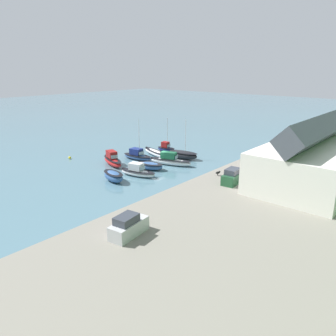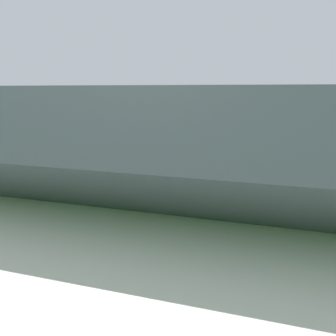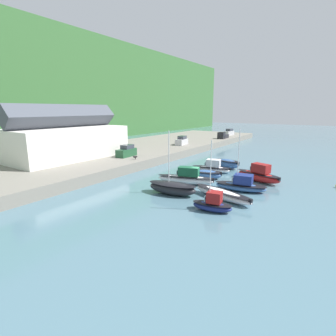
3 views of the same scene
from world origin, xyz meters
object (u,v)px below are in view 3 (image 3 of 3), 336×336
object	(u,v)px
pickup_truck_1	(223,136)
dog_on_quay	(135,157)
moored_boat_0	(172,188)
moored_boat_4	(227,163)
parked_car_2	(229,132)
moored_boat_2	(206,174)
moored_boat_8	(259,175)
moored_boat_1	(186,178)
parked_car_1	(182,141)
moored_boat_3	(212,168)
parked_car_0	(127,151)
moored_boat_5	(213,204)
moored_boat_7	(241,185)
moored_boat_6	(222,194)

from	to	relation	value
pickup_truck_1	dog_on_quay	world-z (taller)	pickup_truck_1
moored_boat_0	moored_boat_4	size ratio (longest dim) A/B	1.54
parked_car_2	moored_boat_2	bearing A→B (deg)	114.30
moored_boat_8	dog_on_quay	world-z (taller)	moored_boat_8
moored_boat_1	parked_car_1	bearing A→B (deg)	15.59
moored_boat_2	moored_boat_3	xyz separation A→B (m)	(3.99, 0.90, 0.10)
parked_car_0	dog_on_quay	distance (m)	3.68
moored_boat_5	parked_car_2	world-z (taller)	moored_boat_5
moored_boat_8	parked_car_2	distance (m)	52.85
parked_car_0	pickup_truck_1	world-z (taller)	parked_car_0
moored_boat_7	parked_car_2	xyz separation A→B (m)	(53.29, 22.31, 1.73)
moored_boat_8	parked_car_0	size ratio (longest dim) A/B	1.65
moored_boat_2	moored_boat_1	bearing A→B (deg)	156.11
moored_boat_4	parked_car_2	xyz separation A→B (m)	(41.91, 15.96, 1.64)
moored_boat_4	moored_boat_5	size ratio (longest dim) A/B	0.70
moored_boat_7	parked_car_0	distance (m)	23.44
parked_car_1	pickup_truck_1	xyz separation A→B (m)	(18.87, -2.87, -0.10)
moored_boat_2	moored_boat_8	world-z (taller)	moored_boat_8
moored_boat_0	moored_boat_5	size ratio (longest dim) A/B	1.07
moored_boat_7	dog_on_quay	distance (m)	19.89
moored_boat_4	pickup_truck_1	xyz separation A→B (m)	(31.02, 13.77, 1.54)
moored_boat_0	moored_boat_6	bearing A→B (deg)	-79.03
moored_boat_7	parked_car_2	bearing A→B (deg)	15.02
moored_boat_1	parked_car_2	size ratio (longest dim) A/B	1.89
parked_car_1	moored_boat_7	bearing A→B (deg)	126.31
moored_boat_8	pickup_truck_1	world-z (taller)	pickup_truck_1
dog_on_quay	moored_boat_8	bearing A→B (deg)	-151.28
moored_boat_8	moored_boat_3	bearing A→B (deg)	99.54
parked_car_0	moored_boat_7	bearing A→B (deg)	165.21
moored_boat_6	parked_car_2	world-z (taller)	parked_car_2
parked_car_1	parked_car_2	distance (m)	29.76
moored_boat_1	moored_boat_4	xyz separation A→B (m)	(12.60, -0.96, -0.02)
moored_boat_3	moored_boat_0	bearing A→B (deg)	170.57
moored_boat_2	parked_car_0	distance (m)	16.78
moored_boat_3	moored_boat_4	world-z (taller)	moored_boat_3
moored_boat_1	moored_boat_8	bearing A→B (deg)	-65.64
moored_boat_4	moored_boat_7	distance (m)	13.03
parked_car_1	dog_on_quay	size ratio (longest dim) A/B	5.03
moored_boat_3	parked_car_0	size ratio (longest dim) A/B	1.53
moored_boat_0	moored_boat_6	world-z (taller)	moored_boat_0
dog_on_quay	parked_car_2	bearing A→B (deg)	-67.62
moored_boat_2	moored_boat_6	size ratio (longest dim) A/B	0.63
moored_boat_0	parked_car_2	distance (m)	61.54
parked_car_2	dog_on_quay	world-z (taller)	parked_car_2
moored_boat_3	moored_boat_6	world-z (taller)	moored_boat_3
moored_boat_1	dog_on_quay	world-z (taller)	moored_boat_1
parked_car_0	parked_car_1	xyz separation A→B (m)	(19.69, -0.07, 0.00)
moored_boat_1	moored_boat_3	world-z (taller)	moored_boat_1
moored_boat_6	parked_car_2	size ratio (longest dim) A/B	1.89
parked_car_2	pickup_truck_1	distance (m)	11.10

